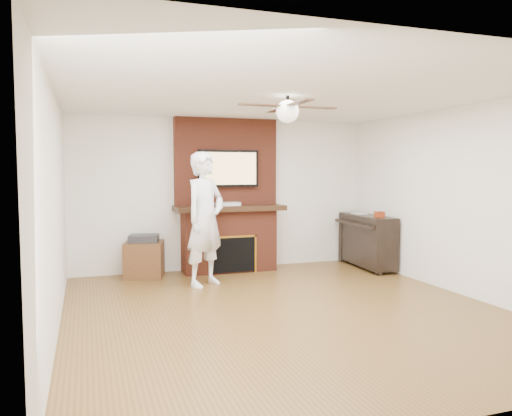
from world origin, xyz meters
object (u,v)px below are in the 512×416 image
object	(u,v)px
piano	(366,240)
side_table	(144,257)
fireplace	(228,210)
person	(205,219)

from	to	relation	value
piano	side_table	bearing A→B (deg)	175.73
fireplace	side_table	size ratio (longest dim) A/B	3.62
person	side_table	distance (m)	1.34
person	side_table	size ratio (longest dim) A/B	2.77
fireplace	piano	world-z (taller)	fireplace
side_table	piano	xyz separation A→B (m)	(3.65, -0.48, 0.18)
fireplace	side_table	world-z (taller)	fireplace
side_table	person	bearing A→B (deg)	-34.48
piano	fireplace	bearing A→B (deg)	169.73
fireplace	person	xyz separation A→B (m)	(-0.60, -0.94, -0.04)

